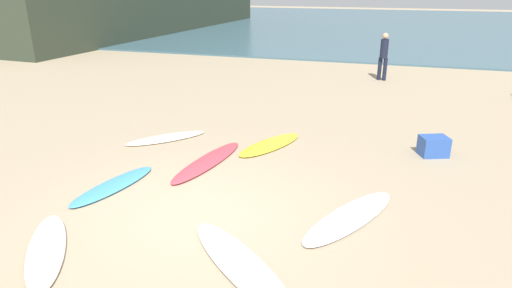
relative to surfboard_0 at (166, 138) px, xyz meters
name	(u,v)px	position (x,y,z in m)	size (l,w,h in m)	color
ground_plane	(195,215)	(2.15, -3.04, -0.03)	(120.00, 120.00, 0.00)	tan
ocean_water	(366,23)	(2.15, 31.55, 0.01)	(120.00, 40.00, 0.08)	#426675
surfboard_0	(166,138)	(0.00, 0.00, 0.00)	(0.54, 1.91, 0.06)	#F2EBCE
surfboard_1	(350,217)	(4.50, -2.42, 0.00)	(0.57, 2.29, 0.07)	white
surfboard_2	(46,249)	(0.66, -4.57, 0.01)	(0.49, 1.96, 0.08)	silver
surfboard_3	(208,161)	(1.50, -1.02, 0.01)	(0.49, 2.43, 0.07)	#DD4351
surfboard_4	(270,145)	(2.44, 0.30, 0.00)	(0.59, 1.96, 0.07)	yellow
surfboard_5	(113,185)	(0.34, -2.57, 0.00)	(0.48, 1.90, 0.07)	#49A0DE
surfboard_6	(240,264)	(3.28, -4.08, 0.01)	(0.56, 2.32, 0.09)	white
beachgoer_near	(384,54)	(4.47, 8.28, 0.93)	(0.35, 0.35, 1.72)	#191E33
beach_cooler	(434,146)	(5.86, 0.79, 0.18)	(0.55, 0.41, 0.42)	#2D56B2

